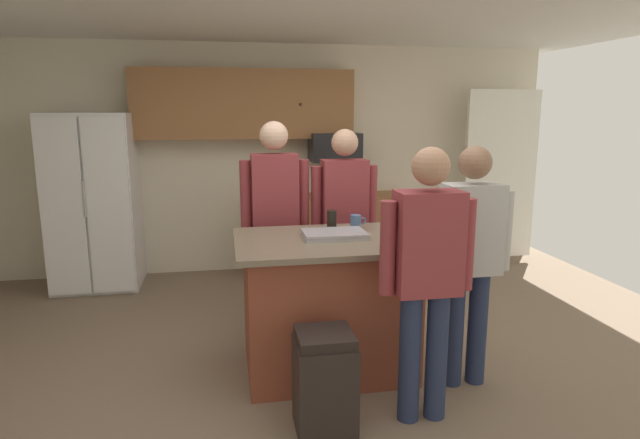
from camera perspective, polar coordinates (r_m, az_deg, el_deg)
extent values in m
plane|color=#7F6B56|center=(3.99, 0.34, -16.14)|extent=(7.04, 7.04, 0.00)
cube|color=beige|center=(6.33, -4.35, 6.45)|extent=(6.40, 0.10, 2.60)
cube|color=white|center=(6.75, 18.65, 4.49)|extent=(0.90, 0.06, 2.00)
cube|color=#936038|center=(6.08, -8.07, 12.07)|extent=(2.40, 0.35, 0.75)
sphere|color=#4C3823|center=(5.94, -2.07, 12.19)|extent=(0.04, 0.04, 0.04)
cube|color=#936038|center=(6.24, 1.57, -1.50)|extent=(1.80, 0.60, 0.90)
sphere|color=#4C3823|center=(6.05, 6.36, -1.97)|extent=(0.04, 0.04, 0.04)
cube|color=white|center=(6.10, -22.92, 1.76)|extent=(0.86, 0.70, 1.83)
cube|color=white|center=(5.79, -25.77, 1.07)|extent=(0.41, 0.04, 1.75)
cube|color=white|center=(5.69, -21.60, 1.24)|extent=(0.41, 0.04, 1.75)
cylinder|color=#B2B2B7|center=(5.70, -23.84, 2.01)|extent=(0.02, 0.02, 0.35)
cube|color=black|center=(6.12, 1.58, 7.72)|extent=(0.56, 0.40, 0.32)
cube|color=brown|center=(3.89, 0.80, -9.33)|extent=(1.15, 0.82, 0.93)
cube|color=#756651|center=(3.74, 0.82, -2.35)|extent=(1.29, 0.96, 0.04)
cylinder|color=#4C5166|center=(4.68, 1.51, -6.37)|extent=(0.13, 0.13, 0.83)
cylinder|color=#4C5166|center=(4.72, 3.54, -6.25)|extent=(0.13, 0.13, 0.83)
cube|color=maroon|center=(4.53, 2.61, 2.46)|extent=(0.38, 0.22, 0.62)
sphere|color=tan|center=(4.48, 2.66, 8.19)|extent=(0.22, 0.22, 0.22)
cylinder|color=maroon|center=(4.49, -0.38, 2.14)|extent=(0.09, 0.09, 0.56)
cylinder|color=maroon|center=(4.59, 5.53, 2.30)|extent=(0.09, 0.09, 0.56)
cylinder|color=#232D4C|center=(3.81, 14.09, -11.29)|extent=(0.13, 0.13, 0.79)
cylinder|color=#232D4C|center=(3.88, 16.42, -10.99)|extent=(0.13, 0.13, 0.79)
cube|color=#B7B7B2|center=(3.64, 15.84, -0.97)|extent=(0.38, 0.22, 0.60)
sphere|color=#8C664C|center=(3.57, 16.22, 5.86)|extent=(0.21, 0.21, 0.21)
cylinder|color=#B7B7B2|center=(3.54, 12.33, -1.46)|extent=(0.09, 0.09, 0.54)
cylinder|color=#B7B7B2|center=(3.75, 19.12, -1.12)|extent=(0.09, 0.09, 0.54)
cylinder|color=tan|center=(4.60, -5.74, -6.54)|extent=(0.13, 0.13, 0.86)
cylinder|color=tan|center=(4.61, -3.63, -6.44)|extent=(0.13, 0.13, 0.86)
cube|color=maroon|center=(4.43, -4.84, 2.82)|extent=(0.38, 0.22, 0.65)
sphere|color=beige|center=(4.39, -4.95, 8.90)|extent=(0.23, 0.23, 0.23)
cylinder|color=maroon|center=(4.42, -7.94, 2.50)|extent=(0.09, 0.09, 0.58)
cylinder|color=maroon|center=(4.46, -1.77, 2.69)|extent=(0.09, 0.09, 0.58)
cylinder|color=#232D4C|center=(3.34, 9.54, -14.32)|extent=(0.13, 0.13, 0.80)
cylinder|color=#232D4C|center=(3.40, 12.32, -13.97)|extent=(0.13, 0.13, 0.80)
cube|color=maroon|center=(3.13, 11.43, -2.46)|extent=(0.38, 0.22, 0.60)
sphere|color=tan|center=(3.06, 11.75, 5.57)|extent=(0.22, 0.22, 0.22)
cylinder|color=maroon|center=(3.06, 7.22, -3.04)|extent=(0.09, 0.09, 0.54)
cylinder|color=maroon|center=(3.23, 15.37, -2.58)|extent=(0.09, 0.09, 0.54)
cylinder|color=black|center=(4.03, 1.26, -0.01)|extent=(0.07, 0.07, 0.14)
cylinder|color=white|center=(3.50, 7.05, -2.21)|extent=(0.08, 0.08, 0.11)
torus|color=white|center=(3.51, 7.89, -2.08)|extent=(0.06, 0.01, 0.06)
cylinder|color=#4C6B99|center=(4.05, 3.81, -0.25)|extent=(0.08, 0.08, 0.11)
torus|color=#4C6B99|center=(4.06, 4.56, -0.15)|extent=(0.06, 0.01, 0.06)
cube|color=#B7B7BC|center=(3.78, 1.52, -1.74)|extent=(0.44, 0.30, 0.02)
cube|color=#A8A8AD|center=(3.78, 1.53, -1.45)|extent=(0.44, 0.30, 0.02)
cube|color=black|center=(3.26, 0.49, -17.35)|extent=(0.34, 0.34, 0.55)
cube|color=black|center=(3.13, 0.50, -12.44)|extent=(0.32, 0.32, 0.06)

